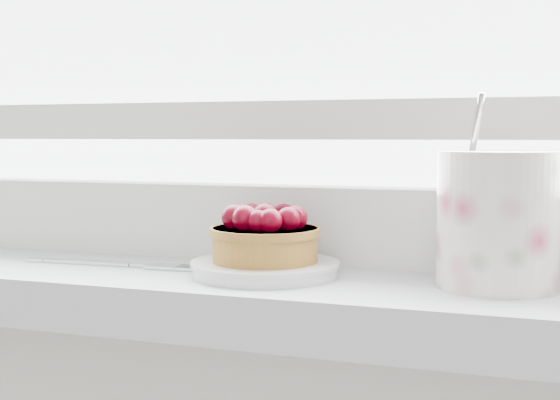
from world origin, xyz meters
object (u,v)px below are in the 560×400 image
at_px(saucer, 265,269).
at_px(floral_mug, 503,217).
at_px(raspberry_tart, 265,235).
at_px(fork, 115,264).

xyz_separation_m(saucer, floral_mug, (0.19, 0.01, 0.05)).
bearing_deg(raspberry_tart, saucer, -91.23).
height_order(raspberry_tart, fork, raspberry_tart).
distance_m(saucer, fork, 0.14).
bearing_deg(saucer, floral_mug, 4.24).
relative_size(saucer, raspberry_tart, 1.36).
relative_size(saucer, floral_mug, 0.83).
bearing_deg(fork, raspberry_tart, -0.71).
bearing_deg(raspberry_tart, fork, 179.29).
height_order(saucer, fork, saucer).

